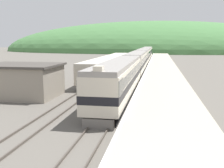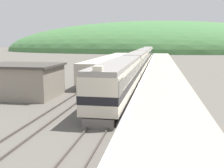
{
  "view_description": "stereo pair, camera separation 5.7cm",
  "coord_description": "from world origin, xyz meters",
  "px_view_note": "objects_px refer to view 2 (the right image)",
  "views": [
    {
      "loc": [
        4.09,
        1.45,
        6.16
      ],
      "look_at": [
        0.08,
        23.96,
        2.42
      ],
      "focal_mm": 42.0,
      "sensor_mm": 36.0,
      "label": 1
    },
    {
      "loc": [
        4.15,
        1.46,
        6.16
      ],
      "look_at": [
        0.08,
        23.96,
        2.42
      ],
      "focal_mm": 42.0,
      "sensor_mm": 36.0,
      "label": 2
    }
  ],
  "objects_px": {
    "express_train_lead_car": "(120,78)",
    "carriage_third": "(144,56)",
    "siding_train": "(110,66)",
    "carriage_second": "(137,62)",
    "carriage_fourth": "(148,53)"
  },
  "relations": [
    {
      "from": "carriage_fourth",
      "to": "siding_train",
      "type": "relative_size",
      "value": 0.67
    },
    {
      "from": "express_train_lead_car",
      "to": "carriage_third",
      "type": "xyz_separation_m",
      "value": [
        0.0,
        44.26,
        -0.01
      ]
    },
    {
      "from": "carriage_third",
      "to": "carriage_fourth",
      "type": "height_order",
      "value": "same"
    },
    {
      "from": "express_train_lead_car",
      "to": "carriage_fourth",
      "type": "bearing_deg",
      "value": 90.0
    },
    {
      "from": "carriage_second",
      "to": "carriage_third",
      "type": "xyz_separation_m",
      "value": [
        0.0,
        21.95,
        0.0
      ]
    },
    {
      "from": "carriage_fourth",
      "to": "siding_train",
      "type": "distance_m",
      "value": 48.02
    },
    {
      "from": "carriage_fourth",
      "to": "express_train_lead_car",
      "type": "bearing_deg",
      "value": -90.0
    },
    {
      "from": "carriage_second",
      "to": "siding_train",
      "type": "bearing_deg",
      "value": -139.73
    },
    {
      "from": "carriage_third",
      "to": "carriage_second",
      "type": "bearing_deg",
      "value": -90.0
    },
    {
      "from": "express_train_lead_car",
      "to": "siding_train",
      "type": "bearing_deg",
      "value": 104.01
    },
    {
      "from": "express_train_lead_car",
      "to": "carriage_third",
      "type": "distance_m",
      "value": 44.26
    },
    {
      "from": "carriage_second",
      "to": "siding_train",
      "type": "xyz_separation_m",
      "value": [
        -4.6,
        -3.89,
        -0.45
      ]
    },
    {
      "from": "express_train_lead_car",
      "to": "siding_train",
      "type": "relative_size",
      "value": 0.68
    },
    {
      "from": "express_train_lead_car",
      "to": "carriage_fourth",
      "type": "relative_size",
      "value": 1.01
    },
    {
      "from": "express_train_lead_car",
      "to": "carriage_fourth",
      "type": "distance_m",
      "value": 66.21
    }
  ]
}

